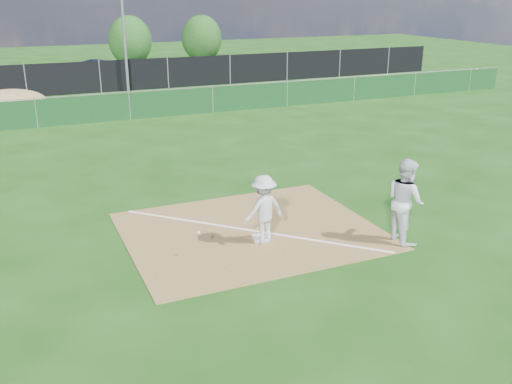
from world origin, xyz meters
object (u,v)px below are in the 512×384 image
tree_mid (130,41)px  tree_right (202,39)px  runner (405,201)px  car_right (138,68)px  car_mid (103,71)px  light_pole (123,20)px  first_base (261,238)px  play_at_first (263,209)px

tree_mid → tree_right: size_ratio=1.02×
runner → tree_mid: bearing=2.9°
car_right → tree_mid: size_ratio=1.16×
tree_right → car_mid: bearing=-143.1°
light_pole → first_base: light_pole is taller
play_at_first → tree_mid: size_ratio=0.58×
runner → light_pole: bearing=8.4°
first_base → tree_mid: size_ratio=0.10×
car_mid → tree_mid: (3.18, 6.49, 1.29)m
light_pole → tree_mid: size_ratio=2.08×
light_pole → play_at_first: bearing=-93.8°
play_at_first → car_mid: 27.06m
play_at_first → first_base: bearing=89.1°
first_base → tree_mid: bearing=83.1°
play_at_first → car_mid: size_ratio=0.54×
runner → car_mid: 28.33m
first_base → car_mid: 26.94m
first_base → car_mid: car_mid is taller
car_mid → first_base: bearing=174.2°
tree_mid → tree_right: bearing=2.5°
first_base → car_right: car_right is taller
car_right → runner: bearing=172.4°
light_pole → car_right: bearing=71.2°
tree_right → tree_mid: bearing=-177.5°
play_at_first → tree_right: bearing=73.7°
first_base → play_at_first: size_ratio=0.17×
light_pole → car_right: size_ratio=1.80×
play_at_first → car_mid: play_at_first is taller
first_base → car_mid: (0.87, 26.92, 0.63)m
car_mid → tree_right: size_ratio=1.10×
first_base → runner: runner is taller
car_right → tree_mid: tree_mid is taller
light_pole → tree_right: (8.37, 11.36, -2.06)m
runner → car_right: size_ratio=0.45×
tree_mid → tree_right: 5.80m
car_mid → tree_mid: size_ratio=1.08×
light_pole → car_mid: bearing=97.6°
light_pole → play_at_first: 22.70m
tree_mid → light_pole: bearing=-103.0°
tree_mid → first_base: bearing=-96.9°
car_mid → car_right: (2.33, 0.43, -0.04)m
runner → car_mid: (-2.19, 28.24, -0.31)m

